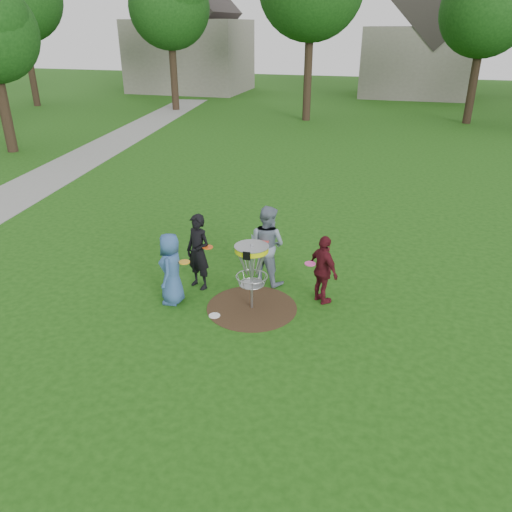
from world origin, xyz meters
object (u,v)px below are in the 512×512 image
(player_blue, at_px, (171,269))
(disc_golf_basket, at_px, (252,261))
(player_maroon, at_px, (323,270))
(player_grey, at_px, (267,245))
(player_black, at_px, (198,252))

(player_blue, relative_size, disc_golf_basket, 1.07)
(player_maroon, xyz_separation_m, disc_golf_basket, (-1.29, -0.62, 0.30))
(player_grey, bearing_deg, player_blue, 60.87)
(player_blue, distance_m, player_grey, 2.11)
(player_grey, xyz_separation_m, player_maroon, (1.30, -0.56, -0.15))
(player_black, bearing_deg, disc_golf_basket, 0.92)
(player_blue, height_order, player_black, player_black)
(player_blue, relative_size, player_maroon, 1.03)
(player_blue, xyz_separation_m, player_grey, (1.59, 1.37, 0.13))
(disc_golf_basket, bearing_deg, player_blue, -173.24)
(player_blue, height_order, disc_golf_basket, player_blue)
(player_grey, distance_m, disc_golf_basket, 1.19)
(player_black, height_order, player_grey, player_grey)
(player_black, height_order, disc_golf_basket, player_black)
(player_grey, distance_m, player_maroon, 1.43)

